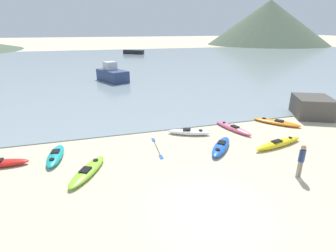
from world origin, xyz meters
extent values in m
plane|color=beige|center=(0.00, 0.00, 0.00)|extent=(400.00, 400.00, 0.00)
cube|color=gray|center=(0.00, 43.23, 0.03)|extent=(160.00, 70.00, 0.06)
cone|color=#4C5B47|center=(65.20, 87.11, 8.26)|extent=(46.31, 46.31, 16.51)
ellipsoid|color=blue|center=(2.82, 4.56, 0.18)|extent=(2.41, 2.64, 0.36)
cube|color=black|center=(2.91, 4.67, 0.38)|extent=(0.64, 0.65, 0.05)
cylinder|color=black|center=(2.31, 3.96, 0.37)|extent=(0.25, 0.25, 0.02)
ellipsoid|color=#8CCC2D|center=(-4.42, 3.94, 0.15)|extent=(2.13, 3.02, 0.29)
cube|color=black|center=(-4.49, 3.81, 0.32)|extent=(0.63, 0.68, 0.05)
cylinder|color=black|center=(-4.01, 4.67, 0.31)|extent=(0.26, 0.26, 0.02)
ellipsoid|color=white|center=(1.87, 7.15, 0.16)|extent=(2.75, 1.73, 0.32)
cube|color=black|center=(1.75, 7.20, 0.35)|extent=(0.60, 0.55, 0.05)
cylinder|color=black|center=(2.55, 6.85, 0.33)|extent=(0.24, 0.24, 0.02)
ellipsoid|color=orange|center=(8.57, 7.20, 0.13)|extent=(2.70, 2.94, 0.26)
cube|color=black|center=(8.67, 7.08, 0.29)|extent=(0.70, 0.72, 0.05)
cylinder|color=black|center=(7.99, 7.87, 0.27)|extent=(0.27, 0.27, 0.02)
ellipsoid|color=#E5668C|center=(4.97, 7.00, 0.15)|extent=(1.46, 3.10, 0.30)
cube|color=black|center=(5.02, 6.86, 0.32)|extent=(0.47, 0.62, 0.05)
cylinder|color=black|center=(4.72, 7.81, 0.31)|extent=(0.20, 0.20, 0.02)
ellipsoid|color=teal|center=(-6.01, 6.02, 0.17)|extent=(0.99, 2.66, 0.34)
cube|color=black|center=(-6.00, 6.15, 0.37)|extent=(0.44, 0.51, 0.05)
cylinder|color=black|center=(-6.08, 5.31, 0.36)|extent=(0.25, 0.25, 0.02)
ellipsoid|color=yellow|center=(6.21, 4.01, 0.17)|extent=(3.63, 1.33, 0.34)
cube|color=black|center=(6.04, 3.97, 0.36)|extent=(0.70, 0.45, 0.05)
cylinder|color=black|center=(7.18, 4.22, 0.35)|extent=(0.20, 0.20, 0.02)
cylinder|color=gray|center=(4.77, 0.89, 0.41)|extent=(0.12, 0.12, 0.82)
cylinder|color=gray|center=(4.92, 0.89, 0.41)|extent=(0.12, 0.12, 0.82)
cube|color=navy|center=(4.85, 0.89, 1.11)|extent=(0.27, 0.28, 0.58)
cylinder|color=navy|center=(4.72, 0.89, 1.12)|extent=(0.09, 0.09, 0.55)
cylinder|color=navy|center=(4.97, 0.89, 1.12)|extent=(0.09, 0.09, 0.55)
sphere|color=#A37A5B|center=(4.85, 0.89, 1.51)|extent=(0.22, 0.22, 0.22)
cube|color=navy|center=(-1.14, 26.40, 0.76)|extent=(3.85, 5.12, 1.40)
cube|color=silver|center=(-1.33, 26.83, 1.94)|extent=(1.76, 1.80, 0.98)
cube|color=black|center=(7.45, 61.97, 0.56)|extent=(5.18, 4.23, 0.99)
cylinder|color=black|center=(-0.60, 5.76, 0.01)|extent=(0.14, 1.90, 0.03)
cube|color=blue|center=(-0.67, 4.59, 0.01)|extent=(0.21, 0.45, 0.03)
cube|color=blue|center=(-0.53, 6.93, 0.01)|extent=(0.21, 0.45, 0.03)
cube|color=#4C4742|center=(12.25, 7.95, 0.76)|extent=(3.51, 3.65, 1.52)
camera|label=1|loc=(-3.84, -7.41, 6.45)|focal=28.00mm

